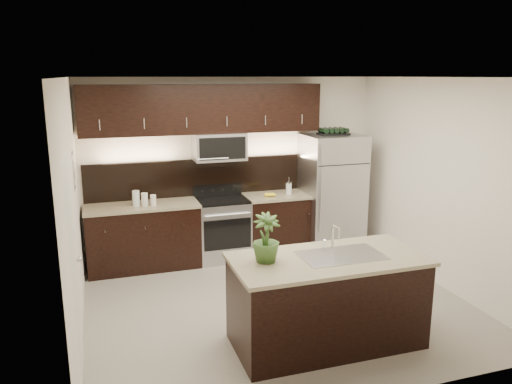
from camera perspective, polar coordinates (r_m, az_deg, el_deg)
ground at (r=6.27m, az=2.33°, el=-12.54°), size 4.50×4.50×0.00m
room_walls at (r=5.67m, az=1.57°, el=2.76°), size 4.52×4.02×2.71m
counter_run at (r=7.49m, az=-5.39°, el=-4.35°), size 3.51×0.65×0.94m
upper_fixtures at (r=7.32m, az=-5.73°, el=8.57°), size 3.49×0.40×1.66m
island at (r=5.28m, az=8.06°, el=-12.14°), size 1.96×0.96×0.94m
sink_faucet at (r=5.17m, az=9.70°, el=-6.97°), size 0.84×0.50×0.28m
refrigerator at (r=7.96m, az=8.59°, el=-0.07°), size 0.88×0.80×1.83m
wine_rack at (r=7.79m, az=8.83°, el=6.85°), size 0.45×0.28×0.11m
plant at (r=4.86m, az=1.16°, el=-5.29°), size 0.28×0.28×0.48m
canisters at (r=7.14m, az=-12.84°, el=-0.80°), size 0.32×0.15×0.22m
french_press at (r=7.65m, az=3.77°, el=0.46°), size 0.09×0.09×0.26m
bananas at (r=7.51m, az=1.19°, el=-0.30°), size 0.20×0.16×0.06m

